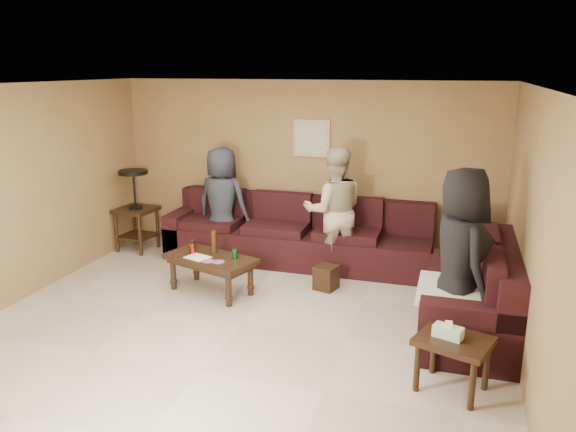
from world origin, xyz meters
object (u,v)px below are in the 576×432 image
object	(u,v)px
waste_bin	(326,277)
person_middle	(334,211)
coffee_table	(211,262)
end_table_left	(136,209)
side_table_right	(453,345)
person_right	(460,259)
sectional_sofa	(346,258)
person_left	(222,203)

from	to	relation	value
waste_bin	person_middle	size ratio (longest dim) A/B	0.18
coffee_table	end_table_left	world-z (taller)	end_table_left
coffee_table	side_table_right	world-z (taller)	coffee_table
end_table_left	side_table_right	world-z (taller)	end_table_left
person_middle	person_right	xyz separation A→B (m)	(1.59, -1.63, 0.04)
end_table_left	side_table_right	distance (m)	5.27
person_middle	side_table_right	bearing A→B (deg)	102.96
coffee_table	person_middle	bearing A→B (deg)	41.72
sectional_sofa	coffee_table	world-z (taller)	sectional_sofa
waste_bin	person_right	bearing A→B (deg)	-32.97
person_left	person_right	distance (m)	3.68
side_table_right	waste_bin	distance (m)	2.44
sectional_sofa	waste_bin	world-z (taller)	sectional_sofa
sectional_sofa	person_right	size ratio (longest dim) A/B	2.61
side_table_right	person_middle	distance (m)	3.00
coffee_table	person_right	world-z (taller)	person_right
side_table_right	person_left	bearing A→B (deg)	140.64
sectional_sofa	end_table_left	world-z (taller)	end_table_left
waste_bin	person_left	xyz separation A→B (m)	(-1.70, 0.76, 0.65)
end_table_left	person_middle	xyz separation A→B (m)	(3.01, -0.06, 0.21)
waste_bin	person_middle	distance (m)	0.94
person_left	person_middle	bearing A→B (deg)	-177.83
sectional_sofa	person_middle	bearing A→B (deg)	126.12
end_table_left	side_table_right	xyz separation A→B (m)	(4.59, -2.58, -0.22)
person_middle	person_left	bearing A→B (deg)	-23.63
coffee_table	end_table_left	bearing A→B (deg)	145.71
person_left	person_right	bearing A→B (deg)	158.19
waste_bin	person_right	size ratio (longest dim) A/B	0.17
waste_bin	side_table_right	bearing A→B (deg)	-51.07
coffee_table	waste_bin	size ratio (longest dim) A/B	4.05
person_middle	person_right	world-z (taller)	person_right
side_table_right	person_left	size ratio (longest dim) A/B	0.44
coffee_table	waste_bin	bearing A→B (deg)	20.81
coffee_table	waste_bin	xyz separation A→B (m)	(1.32, 0.50, -0.24)
end_table_left	coffee_table	bearing A→B (deg)	-34.29
coffee_table	sectional_sofa	bearing A→B (deg)	28.41
person_left	person_middle	distance (m)	1.65
sectional_sofa	person_left	xyz separation A→B (m)	(-1.88, 0.45, 0.47)
person_right	coffee_table	bearing A→B (deg)	56.38
side_table_right	person_right	bearing A→B (deg)	89.11
sectional_sofa	end_table_left	xyz separation A→B (m)	(-3.25, 0.38, 0.31)
side_table_right	person_middle	bearing A→B (deg)	122.11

